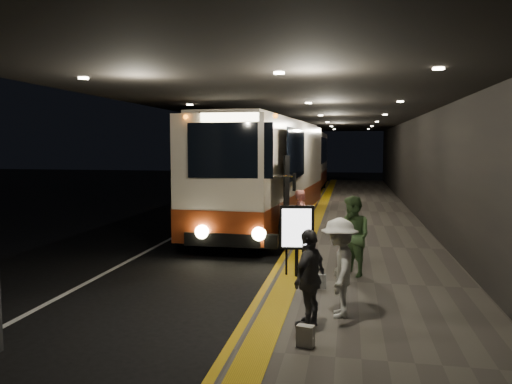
% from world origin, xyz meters
% --- Properties ---
extents(ground, '(90.00, 90.00, 0.00)m').
position_xyz_m(ground, '(0.00, 0.00, 0.00)').
color(ground, black).
extents(lane_line_white, '(0.12, 50.00, 0.01)m').
position_xyz_m(lane_line_white, '(-1.80, 5.00, 0.01)').
color(lane_line_white, silver).
rests_on(lane_line_white, ground).
extents(kerb_stripe_yellow, '(0.18, 50.00, 0.01)m').
position_xyz_m(kerb_stripe_yellow, '(2.35, 5.00, 0.01)').
color(kerb_stripe_yellow, gold).
rests_on(kerb_stripe_yellow, ground).
extents(sidewalk, '(4.50, 50.00, 0.15)m').
position_xyz_m(sidewalk, '(4.75, 5.00, 0.07)').
color(sidewalk, '#514C44').
rests_on(sidewalk, ground).
extents(tactile_strip, '(0.50, 50.00, 0.01)m').
position_xyz_m(tactile_strip, '(2.85, 5.00, 0.16)').
color(tactile_strip, gold).
rests_on(tactile_strip, sidewalk).
extents(terminal_wall, '(0.10, 50.00, 6.00)m').
position_xyz_m(terminal_wall, '(7.00, 5.00, 3.00)').
color(terminal_wall, black).
rests_on(terminal_wall, ground).
extents(support_columns, '(0.80, 24.80, 4.40)m').
position_xyz_m(support_columns, '(-1.50, 4.00, 2.20)').
color(support_columns, black).
rests_on(support_columns, ground).
extents(canopy, '(9.00, 50.00, 0.40)m').
position_xyz_m(canopy, '(2.50, 5.00, 4.60)').
color(canopy, black).
rests_on(canopy, support_columns).
extents(coach_main, '(3.48, 13.17, 4.07)m').
position_xyz_m(coach_main, '(0.98, 5.29, 1.95)').
color(coach_main, beige).
rests_on(coach_main, ground).
extents(coach_second, '(2.72, 12.77, 4.01)m').
position_xyz_m(coach_second, '(1.07, 18.68, 1.93)').
color(coach_second, beige).
rests_on(coach_second, ground).
extents(passenger_boarding, '(0.42, 0.64, 1.73)m').
position_xyz_m(passenger_boarding, '(2.80, 0.38, 1.01)').
color(passenger_boarding, '#CC685F').
rests_on(passenger_boarding, sidewalk).
extents(passenger_waiting_green, '(1.00, 1.06, 1.87)m').
position_xyz_m(passenger_waiting_green, '(4.27, -2.60, 1.09)').
color(passenger_waiting_green, '#45683A').
rests_on(passenger_waiting_green, sidewalk).
extents(passenger_waiting_white, '(0.56, 1.15, 1.77)m').
position_xyz_m(passenger_waiting_white, '(4.02, -5.47, 1.03)').
color(passenger_waiting_white, beige).
rests_on(passenger_waiting_white, sidewalk).
extents(passenger_waiting_grey, '(0.83, 1.09, 1.66)m').
position_xyz_m(passenger_waiting_grey, '(3.55, -6.09, 0.98)').
color(passenger_waiting_grey, '#424246').
rests_on(passenger_waiting_grey, sidewalk).
extents(bag_polka, '(0.27, 0.18, 0.31)m').
position_xyz_m(bag_polka, '(3.59, -3.83, 0.30)').
color(bag_polka, black).
rests_on(bag_polka, sidewalk).
extents(bag_plain, '(0.29, 0.20, 0.33)m').
position_xyz_m(bag_plain, '(3.56, -6.93, 0.31)').
color(bag_plain, beige).
rests_on(bag_plain, sidewalk).
extents(info_sign, '(0.79, 0.22, 1.67)m').
position_xyz_m(info_sign, '(3.00, -2.96, 1.27)').
color(info_sign, black).
rests_on(info_sign, sidewalk).
extents(stanchion_post, '(0.05, 0.05, 1.16)m').
position_xyz_m(stanchion_post, '(2.75, -2.84, 0.73)').
color(stanchion_post, black).
rests_on(stanchion_post, sidewalk).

